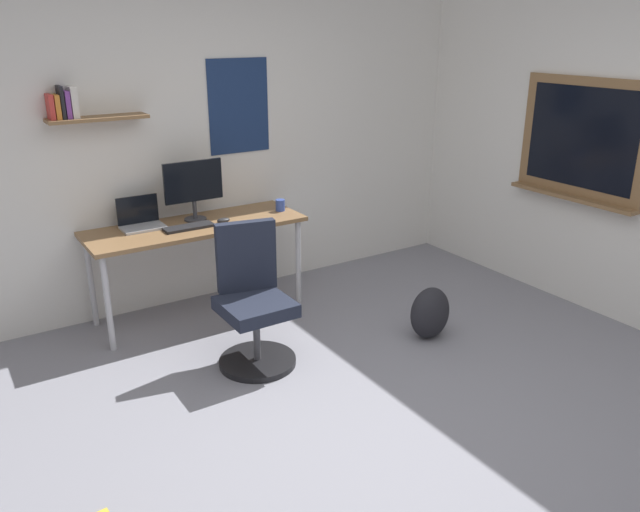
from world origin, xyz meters
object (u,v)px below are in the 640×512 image
backpack (430,313)px  coffee_mug (280,205)px  laptop (141,220)px  keyboard (189,227)px  computer_mouse (223,220)px  desk (196,233)px  office_chair (253,305)px  monitor_primary (193,186)px

backpack → coffee_mug: bearing=112.4°
laptop → keyboard: (0.29, -0.22, -0.04)m
computer_mouse → backpack: computer_mouse is taller
desk → keyboard: keyboard is taller
keyboard → computer_mouse: size_ratio=3.56×
keyboard → backpack: bearing=-42.5°
desk → computer_mouse: bearing=-20.4°
desk → laptop: (-0.37, 0.14, 0.13)m
laptop → coffee_mug: laptop is taller
desk → computer_mouse: 0.23m
desk → coffee_mug: size_ratio=17.90×
desk → coffee_mug: coffee_mug is taller
desk → office_chair: 0.94m
laptop → backpack: 2.24m
office_chair → computer_mouse: 0.91m
office_chair → monitor_primary: monitor_primary is taller
desk → office_chair: (0.02, -0.90, -0.26)m
laptop → monitor_primary: (0.41, -0.05, 0.22)m
office_chair → coffee_mug: 1.19m
monitor_primary → keyboard: 0.33m
desk → office_chair: size_ratio=1.73×
keyboard → backpack: keyboard is taller
desk → office_chair: office_chair is taller
office_chair → laptop: 1.18m
monitor_primary → coffee_mug: (0.68, -0.12, -0.22)m
keyboard → laptop: bearing=143.2°
coffee_mug → backpack: bearing=-67.6°
desk → backpack: size_ratio=4.22×
laptop → computer_mouse: 0.61m
computer_mouse → desk: bearing=159.6°
computer_mouse → backpack: bearing=-49.3°
office_chair → coffee_mug: bearing=51.2°
keyboard → backpack: size_ratio=0.95×
coffee_mug → keyboard: bearing=-176.4°
laptop → keyboard: bearing=-36.8°
office_chair → laptop: laptop is taller
laptop → monitor_primary: monitor_primary is taller
monitor_primary → coffee_mug: size_ratio=5.04×
keyboard → computer_mouse: computer_mouse is taller
laptop → computer_mouse: (0.57, -0.22, -0.04)m
backpack → desk: bearing=134.0°
backpack → office_chair: bearing=162.3°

